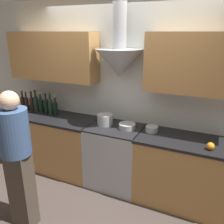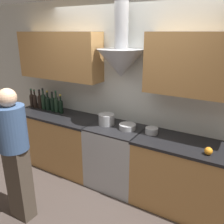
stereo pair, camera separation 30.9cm
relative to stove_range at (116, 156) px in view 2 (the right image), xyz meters
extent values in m
plane|color=#423833|center=(0.00, -0.34, -0.46)|extent=(12.00, 12.00, 0.00)
cube|color=silver|center=(0.00, 0.33, 0.84)|extent=(8.40, 0.06, 2.60)
cone|color=#A8AAAF|center=(0.00, 0.13, 1.30)|extent=(0.63, 0.63, 0.36)
cylinder|color=#A8AAAF|center=(0.00, 0.13, 1.79)|extent=(0.18, 0.18, 0.61)
cube|color=#B27F47|center=(-1.09, 0.15, 1.34)|extent=(1.44, 0.32, 0.70)
cube|color=#B27F47|center=(0.97, 0.15, 1.34)|extent=(1.20, 0.32, 0.70)
cube|color=#B27F47|center=(-1.09, 0.00, -0.02)|extent=(1.44, 0.60, 0.87)
cube|color=black|center=(-1.09, 0.00, 0.43)|extent=(1.46, 0.62, 0.03)
cube|color=#B27F47|center=(0.97, 0.00, -0.02)|extent=(1.20, 0.60, 0.87)
cube|color=black|center=(0.97, 0.00, 0.43)|extent=(1.22, 0.62, 0.03)
cube|color=#A8AAAF|center=(0.00, 0.00, -0.01)|extent=(0.74, 0.60, 0.88)
cube|color=black|center=(0.00, -0.30, -0.05)|extent=(0.52, 0.01, 0.40)
cube|color=black|center=(0.00, 0.00, 0.44)|extent=(0.74, 0.60, 0.02)
cube|color=#A8AAAF|center=(0.00, 0.27, 0.38)|extent=(0.74, 0.06, 0.10)
cylinder|color=black|center=(-1.73, 0.07, 0.54)|extent=(0.08, 0.08, 0.18)
sphere|color=black|center=(-1.73, 0.07, 0.63)|extent=(0.07, 0.07, 0.07)
cylinder|color=black|center=(-1.73, 0.07, 0.70)|extent=(0.03, 0.03, 0.09)
cylinder|color=#234C33|center=(-1.73, 0.07, 0.75)|extent=(0.03, 0.03, 0.02)
cylinder|color=black|center=(-1.64, 0.06, 0.54)|extent=(0.07, 0.07, 0.19)
sphere|color=black|center=(-1.64, 0.06, 0.64)|extent=(0.07, 0.07, 0.07)
cylinder|color=black|center=(-1.64, 0.06, 0.70)|extent=(0.03, 0.03, 0.09)
cylinder|color=#234C33|center=(-1.64, 0.06, 0.75)|extent=(0.03, 0.03, 0.02)
cylinder|color=black|center=(-1.55, 0.09, 0.54)|extent=(0.08, 0.08, 0.19)
sphere|color=black|center=(-1.55, 0.09, 0.63)|extent=(0.07, 0.07, 0.07)
cylinder|color=black|center=(-1.55, 0.09, 0.70)|extent=(0.03, 0.03, 0.09)
cylinder|color=black|center=(-1.55, 0.09, 0.76)|extent=(0.03, 0.03, 0.02)
cylinder|color=black|center=(-1.46, 0.09, 0.56)|extent=(0.08, 0.08, 0.22)
sphere|color=black|center=(-1.46, 0.09, 0.67)|extent=(0.07, 0.07, 0.07)
cylinder|color=black|center=(-1.46, 0.09, 0.73)|extent=(0.03, 0.03, 0.10)
cylinder|color=black|center=(-1.46, 0.09, 0.79)|extent=(0.03, 0.03, 0.02)
cylinder|color=black|center=(-1.35, 0.07, 0.54)|extent=(0.08, 0.08, 0.19)
sphere|color=black|center=(-1.35, 0.07, 0.64)|extent=(0.08, 0.08, 0.08)
cylinder|color=black|center=(-1.35, 0.07, 0.71)|extent=(0.03, 0.03, 0.10)
cylinder|color=gold|center=(-1.35, 0.07, 0.77)|extent=(0.03, 0.03, 0.02)
cylinder|color=black|center=(-1.25, 0.08, 0.55)|extent=(0.08, 0.08, 0.20)
sphere|color=black|center=(-1.25, 0.08, 0.64)|extent=(0.07, 0.07, 0.07)
cylinder|color=black|center=(-1.25, 0.08, 0.70)|extent=(0.03, 0.03, 0.09)
cylinder|color=black|center=(-1.25, 0.08, 0.76)|extent=(0.03, 0.03, 0.02)
cylinder|color=black|center=(-1.16, 0.08, 0.55)|extent=(0.07, 0.07, 0.21)
sphere|color=black|center=(-1.16, 0.08, 0.66)|extent=(0.07, 0.07, 0.07)
cylinder|color=black|center=(-1.16, 0.08, 0.73)|extent=(0.03, 0.03, 0.10)
cylinder|color=#234C33|center=(-1.16, 0.08, 0.79)|extent=(0.03, 0.03, 0.02)
cylinder|color=black|center=(-1.05, 0.07, 0.54)|extent=(0.07, 0.07, 0.18)
sphere|color=black|center=(-1.05, 0.07, 0.63)|extent=(0.07, 0.07, 0.07)
cylinder|color=black|center=(-1.05, 0.07, 0.69)|extent=(0.03, 0.03, 0.09)
cylinder|color=gold|center=(-1.05, 0.07, 0.75)|extent=(0.03, 0.03, 0.02)
cylinder|color=#A8AAAF|center=(-0.17, 0.02, 0.52)|extent=(0.22, 0.22, 0.15)
cylinder|color=#A8AAAF|center=(0.17, 0.03, 0.48)|extent=(0.23, 0.23, 0.07)
sphere|color=orange|center=(1.23, -0.16, 0.49)|extent=(0.09, 0.09, 0.09)
cylinder|color=#A8AAAF|center=(0.50, 0.05, 0.49)|extent=(0.16, 0.16, 0.08)
cube|color=#473D33|center=(-0.64, -1.15, 0.00)|extent=(0.27, 0.18, 0.91)
cylinder|color=#38517A|center=(-0.64, -1.15, 0.71)|extent=(0.32, 0.32, 0.50)
sphere|color=#E0B28E|center=(-0.64, -1.15, 1.05)|extent=(0.20, 0.20, 0.20)
camera|label=1|loc=(1.23, -2.76, 1.69)|focal=38.00mm
camera|label=2|loc=(1.50, -2.62, 1.69)|focal=38.00mm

